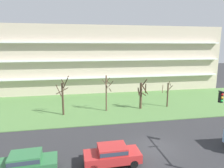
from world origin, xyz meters
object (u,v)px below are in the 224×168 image
at_px(sedan_red_center_right, 112,154).
at_px(tree_far_left, 63,96).
at_px(sedan_green_center_left, 26,163).
at_px(tree_center, 142,94).
at_px(tree_left, 107,92).
at_px(tree_right, 167,94).

bearing_deg(sedan_red_center_right, tree_far_left, 108.34).
xyz_separation_m(sedan_green_center_left, sedan_red_center_right, (6.37, -0.00, 0.00)).
height_order(tree_center, sedan_red_center_right, tree_center).
bearing_deg(tree_left, tree_center, 0.91).
distance_m(tree_left, sedan_red_center_right, 13.31).
bearing_deg(tree_left, sedan_red_center_right, -97.42).
xyz_separation_m(tree_right, sedan_red_center_right, (-11.03, -13.37, -1.21)).
bearing_deg(tree_left, tree_far_left, -174.86).
height_order(tree_far_left, sedan_red_center_right, tree_far_left).
xyz_separation_m(tree_center, sedan_green_center_left, (-13.23, -13.13, -1.42)).
distance_m(tree_far_left, tree_center, 11.17).
relative_size(tree_left, sedan_green_center_left, 1.15).
height_order(tree_far_left, tree_right, tree_far_left).
relative_size(tree_left, sedan_red_center_right, 1.17).
relative_size(tree_far_left, tree_center, 1.18).
xyz_separation_m(tree_center, tree_right, (4.17, 0.24, -0.21)).
distance_m(tree_far_left, tree_left, 6.02).
relative_size(tree_left, tree_right, 1.27).
distance_m(tree_left, sedan_green_center_left, 15.47).
bearing_deg(tree_right, sedan_green_center_left, -142.46).
bearing_deg(sedan_green_center_left, sedan_red_center_right, -2.95).
distance_m(tree_right, sedan_green_center_left, 21.97).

